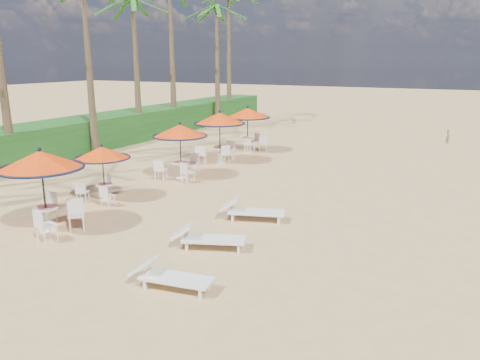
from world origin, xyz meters
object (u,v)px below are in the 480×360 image
object	(u,v)px
lounger_near	(168,275)
lounger_mid	(206,237)
station_0	(43,170)
station_3	(219,125)
station_4	(249,119)
lounger_far	(250,210)
station_1	(101,160)
station_2	(180,138)

from	to	relation	value
lounger_near	lounger_mid	world-z (taller)	lounger_mid
station_0	station_3	world-z (taller)	station_3
station_4	lounger_far	distance (m)	11.65
station_0	station_3	bearing A→B (deg)	90.67
station_3	lounger_far	bearing A→B (deg)	-54.22
station_1	station_2	bearing A→B (deg)	80.37
station_1	lounger_mid	world-z (taller)	station_1
station_3	lounger_near	distance (m)	13.46
station_1	lounger_far	distance (m)	5.91
station_1	lounger_near	bearing A→B (deg)	-36.57
station_4	lounger_mid	size ratio (longest dim) A/B	1.22
lounger_near	lounger_mid	bearing A→B (deg)	91.87
station_1	lounger_near	size ratio (longest dim) A/B	1.05
station_4	station_2	bearing A→B (deg)	-89.90
station_0	station_2	bearing A→B (deg)	90.56
station_1	lounger_far	bearing A→B (deg)	4.71
station_0	lounger_far	world-z (taller)	station_0
station_1	lounger_far	xyz separation A→B (m)	(5.76, 0.48, -1.19)
station_0	lounger_near	bearing A→B (deg)	-14.33
station_4	station_0	bearing A→B (deg)	-89.67
station_2	station_4	size ratio (longest dim) A/B	0.97
station_0	lounger_mid	bearing A→B (deg)	11.35
station_1	lounger_mid	size ratio (longest dim) A/B	1.00
station_2	station_4	bearing A→B (deg)	90.10
station_2	station_1	bearing A→B (deg)	-99.63
station_4	lounger_near	size ratio (longest dim) A/B	1.29
station_0	station_4	size ratio (longest dim) A/B	1.01
station_2	lounger_mid	distance (m)	8.16
lounger_near	lounger_far	distance (m)	5.06
lounger_near	station_3	bearing A→B (deg)	106.12
station_2	lounger_mid	xyz separation A→B (m)	(5.04, -6.24, -1.48)
lounger_near	lounger_mid	xyz separation A→B (m)	(-0.43, 2.38, 0.01)
lounger_mid	lounger_far	bearing A→B (deg)	68.40
lounger_near	station_1	bearing A→B (deg)	135.13
station_0	station_2	distance (m)	7.24
station_4	lounger_far	size ratio (longest dim) A/B	1.17
station_0	station_4	distance (m)	14.03
station_2	station_4	world-z (taller)	station_4
station_2	lounger_far	size ratio (longest dim) A/B	1.13
station_4	lounger_mid	world-z (taller)	station_4
station_0	lounger_mid	size ratio (longest dim) A/B	1.23
lounger_mid	lounger_far	size ratio (longest dim) A/B	0.96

